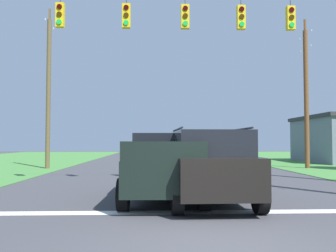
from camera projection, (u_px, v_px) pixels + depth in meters
ground_plane at (217, 247)px, 5.76m from camera, size 120.00×120.00×0.00m
stop_bar_stripe at (197, 212)px, 8.57m from camera, size 12.73×0.45×0.01m
lane_dash_0 at (180, 183)px, 14.56m from camera, size 2.50×0.15×0.01m
lane_dash_1 at (172, 171)px, 20.95m from camera, size 2.50×0.15×0.01m
lane_dash_2 at (167, 163)px, 29.08m from camera, size 2.50×0.15×0.01m
lane_dash_3 at (165, 159)px, 34.57m from camera, size 2.50×0.15×0.01m
lane_dash_4 at (163, 156)px, 43.46m from camera, size 2.50×0.15×0.01m
overhead_signal_span at (182, 69)px, 14.04m from camera, size 15.82×0.31×7.97m
pickup_truck at (164, 166)px, 10.70m from camera, size 2.41×5.45×1.95m
suv_black at (207, 164)px, 9.93m from camera, size 2.30×4.84×2.05m
distant_car_crossing_white at (201, 157)px, 21.14m from camera, size 4.40×2.23×1.52m
distant_car_oncoming at (198, 153)px, 27.99m from camera, size 2.30×4.43×1.52m
utility_pole_mid_right at (306, 95)px, 22.91m from camera, size 0.29×1.90×9.63m
utility_pole_near_left at (48, 91)px, 22.59m from camera, size 0.28×1.86×10.20m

